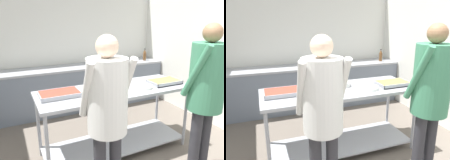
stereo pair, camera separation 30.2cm
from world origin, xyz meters
TOP-DOWN VIEW (x-y plane):
  - wall_rear at (0.00, 3.85)m, footprint 4.22×0.06m
  - wall_right at (2.08, 1.92)m, footprint 0.06×3.97m
  - back_counter at (0.00, 3.48)m, footprint 4.06×0.65m
  - serving_counter at (0.09, 1.71)m, footprint 2.09×0.77m
  - serving_tray_roast at (-0.65, 1.77)m, footprint 0.49×0.33m
  - sauce_pan at (-0.17, 1.87)m, footprint 0.39×0.25m
  - broccoli_bowl at (0.17, 1.83)m, footprint 0.22×0.22m
  - plate_stack at (0.45, 1.58)m, footprint 0.27×0.27m
  - serving_tray_vegetables at (0.85, 1.62)m, footprint 0.46×0.29m
  - guest_serving_left at (0.82, 0.86)m, footprint 0.52×0.40m
  - guest_serving_right at (-0.38, 0.96)m, footprint 0.48×0.39m
  - water_bottle at (1.73, 3.40)m, footprint 0.07×0.07m

SIDE VIEW (x-z plane):
  - back_counter at x=0.00m, z-range 0.00..0.91m
  - serving_counter at x=0.09m, z-range 0.16..1.10m
  - plate_stack at x=0.45m, z-range 0.94..0.97m
  - serving_tray_vegetables at x=0.85m, z-range 0.94..0.99m
  - serving_tray_roast at x=-0.65m, z-range 0.94..0.99m
  - sauce_pan at x=-0.17m, z-range 0.94..1.01m
  - broccoli_bowl at x=0.17m, z-range 0.92..1.03m
  - water_bottle at x=1.73m, z-range 0.90..1.18m
  - guest_serving_right at x=-0.38m, z-range 0.20..1.93m
  - guest_serving_left at x=0.82m, z-range 0.21..2.03m
  - wall_rear at x=0.00m, z-range 0.00..2.65m
  - wall_right at x=2.08m, z-range 0.00..2.65m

